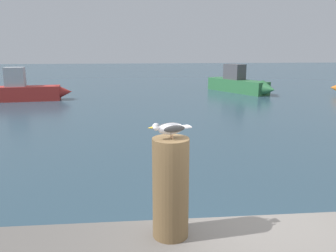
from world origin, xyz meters
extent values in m
cylinder|color=brown|center=(-1.06, -0.29, 1.92)|extent=(0.32, 0.32, 0.91)
cylinder|color=tan|center=(-1.06, -0.27, 2.40)|extent=(0.01, 0.01, 0.04)
cylinder|color=tan|center=(-1.04, -0.30, 2.40)|extent=(0.01, 0.01, 0.04)
ellipsoid|color=silver|center=(-1.06, -0.29, 2.46)|extent=(0.25, 0.15, 0.10)
sphere|color=silver|center=(-1.19, -0.33, 2.49)|extent=(0.06, 0.06, 0.06)
cone|color=gold|center=(-1.24, -0.34, 2.49)|extent=(0.05, 0.03, 0.02)
cube|color=silver|center=(-0.92, -0.25, 2.47)|extent=(0.09, 0.10, 0.01)
ellipsoid|color=#313131|center=(-1.07, -0.23, 2.47)|extent=(0.19, 0.09, 0.06)
ellipsoid|color=#313131|center=(-1.03, -0.34, 2.47)|extent=(0.19, 0.09, 0.06)
cube|color=#B72D28|center=(-7.84, 17.56, 0.42)|extent=(4.14, 1.41, 0.85)
cone|color=#B72D28|center=(-5.58, 17.82, 0.47)|extent=(0.96, 0.96, 0.87)
cube|color=#B2B2B7|center=(-8.22, 17.52, 1.39)|extent=(1.13, 0.86, 1.09)
cube|color=#2D6B3D|center=(5.62, 20.26, 0.43)|extent=(3.33, 4.75, 0.86)
cone|color=#2D6B3D|center=(6.92, 17.91, 0.47)|extent=(1.39, 1.39, 1.02)
cube|color=#47474C|center=(5.46, 20.53, 1.37)|extent=(1.42, 1.61, 1.03)
camera|label=1|loc=(-1.35, -3.13, 3.15)|focal=37.12mm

